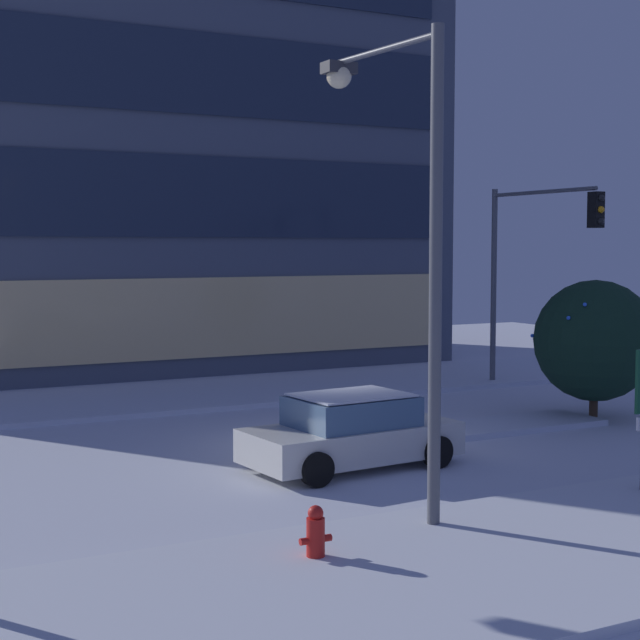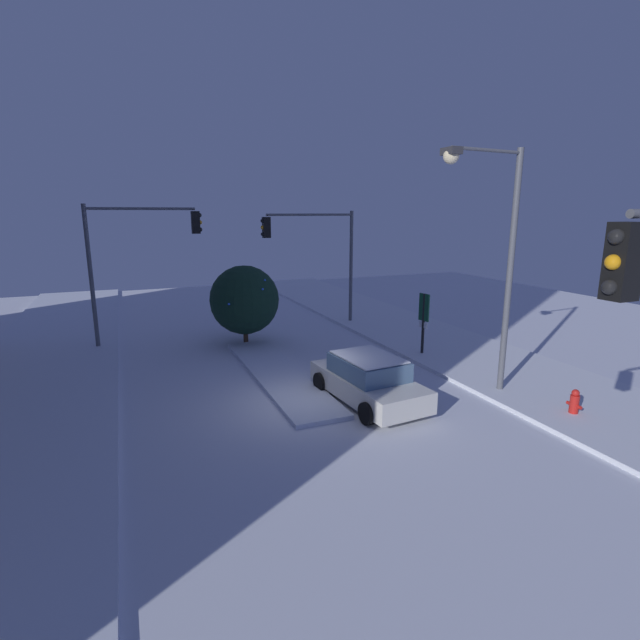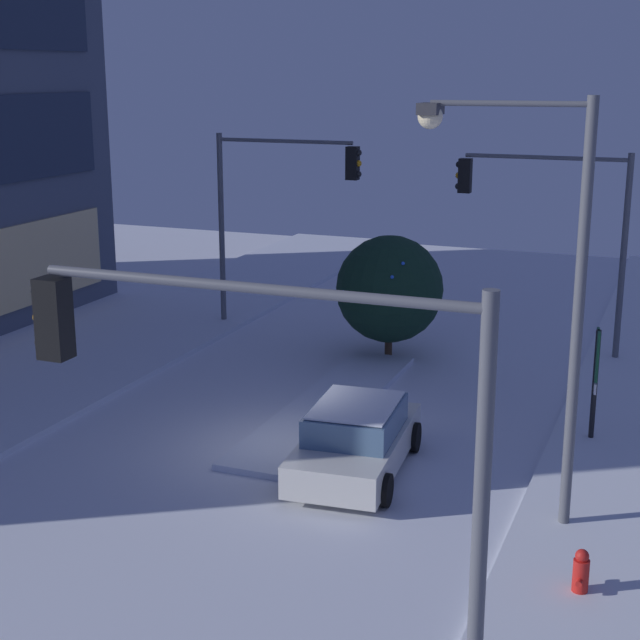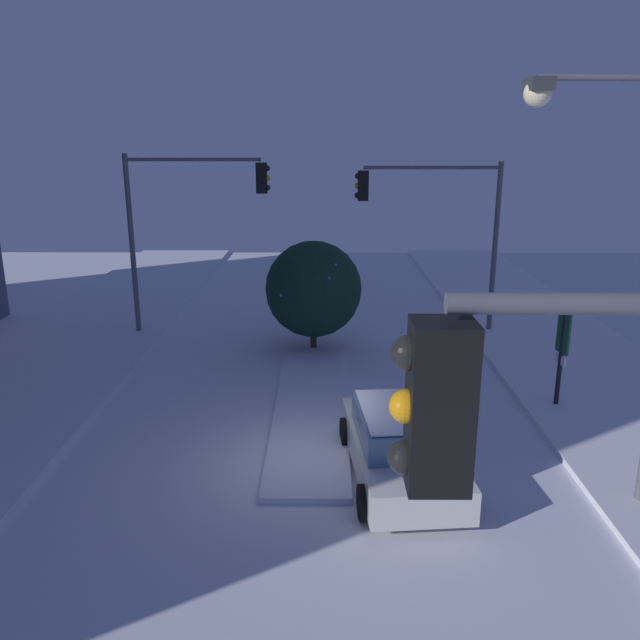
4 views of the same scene
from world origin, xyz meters
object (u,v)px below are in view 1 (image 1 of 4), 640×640
Objects in this scene: traffic_light_corner_far_right at (534,248)px; street_lamp_arched at (404,207)px; fire_hydrant at (316,537)px; decorated_tree_median at (595,341)px; car_near at (352,433)px.

street_lamp_arched is at bearing -47.97° from traffic_light_corner_far_right.
traffic_light_corner_far_right is at bearing 40.33° from fire_hydrant.
car_near is at bearing -166.96° from decorated_tree_median.
fire_hydrant is at bearing -129.18° from car_near.
traffic_light_corner_far_right reaches higher than decorated_tree_median.
street_lamp_arched reaches higher than decorated_tree_median.
traffic_light_corner_far_right is 17.83m from fire_hydrant.
street_lamp_arched reaches higher than traffic_light_corner_far_right.
fire_hydrant is 13.65m from decorated_tree_median.
street_lamp_arched is at bearing -149.40° from decorated_tree_median.
fire_hydrant is (-3.41, -5.00, -0.30)m from car_near.
car_near is 5.29× the size of fire_hydrant.
fire_hydrant is at bearing 116.33° from street_lamp_arched.
fire_hydrant is 0.24× the size of decorated_tree_median.
car_near reaches higher than fire_hydrant.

